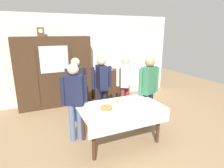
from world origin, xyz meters
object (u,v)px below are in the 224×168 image
(tea_cup_mid_left, at_px, (112,114))
(person_behind_table_left, at_px, (102,82))
(tea_cup_front_edge, at_px, (96,106))
(spoon_center, at_px, (103,103))
(mantel_clock, at_px, (41,32))
(tea_cup_near_left, at_px, (131,106))
(spoon_near_left, at_px, (86,107))
(wall_cabinet, at_px, (54,72))
(bookshelf_low, at_px, (110,84))
(book_stack, at_px, (110,69))
(tea_cup_far_right, at_px, (118,109))
(tea_cup_mid_right, at_px, (151,102))
(person_behind_table_right, at_px, (74,96))
(pastry_plate, at_px, (119,102))
(person_near_right_end, at_px, (76,84))
(person_by_cabinet, at_px, (125,79))
(bread_basket, at_px, (107,108))
(dining_table, at_px, (121,112))
(person_beside_shelf, at_px, (149,85))

(tea_cup_mid_left, bearing_deg, person_behind_table_left, 75.80)
(tea_cup_mid_left, bearing_deg, tea_cup_front_edge, 107.72)
(spoon_center, bearing_deg, person_behind_table_left, 70.67)
(mantel_clock, relative_size, tea_cup_near_left, 1.85)
(mantel_clock, xyz_separation_m, tea_cup_mid_left, (0.85, -2.89, -1.38))
(tea_cup_near_left, xyz_separation_m, spoon_near_left, (-0.79, 0.33, -0.02))
(wall_cabinet, relative_size, bookshelf_low, 1.80)
(book_stack, bearing_deg, tea_cup_mid_left, -112.74)
(tea_cup_front_edge, relative_size, tea_cup_far_right, 1.00)
(tea_cup_mid_right, distance_m, tea_cup_front_edge, 1.14)
(mantel_clock, distance_m, person_behind_table_right, 2.49)
(pastry_plate, bearing_deg, person_near_right_end, 120.11)
(book_stack, bearing_deg, tea_cup_front_edge, -118.94)
(mantel_clock, relative_size, person_by_cabinet, 0.15)
(book_stack, distance_m, bread_basket, 2.91)
(dining_table, height_order, bookshelf_low, bookshelf_low)
(bookshelf_low, height_order, bread_basket, bookshelf_low)
(spoon_center, bearing_deg, tea_cup_mid_right, -25.27)
(tea_cup_front_edge, relative_size, person_behind_table_left, 0.08)
(person_near_right_end, bearing_deg, pastry_plate, -59.89)
(tea_cup_far_right, distance_m, person_near_right_end, 1.53)
(book_stack, bearing_deg, person_near_right_end, -137.81)
(person_by_cabinet, distance_m, person_behind_table_left, 0.67)
(pastry_plate, bearing_deg, book_stack, 71.05)
(book_stack, xyz_separation_m, tea_cup_mid_left, (-1.23, -2.94, -0.19))
(wall_cabinet, distance_m, tea_cup_front_edge, 2.48)
(wall_cabinet, height_order, tea_cup_mid_right, wall_cabinet)
(wall_cabinet, xyz_separation_m, bread_basket, (0.59, -2.59, -0.22))
(tea_cup_far_right, height_order, spoon_near_left, tea_cup_far_right)
(person_beside_shelf, bearing_deg, tea_cup_far_right, -153.42)
(tea_cup_mid_right, bearing_deg, pastry_plate, 151.27)
(dining_table, height_order, spoon_near_left, spoon_near_left)
(wall_cabinet, relative_size, book_stack, 10.22)
(spoon_center, height_order, person_behind_table_left, person_behind_table_left)
(pastry_plate, bearing_deg, person_beside_shelf, 9.19)
(wall_cabinet, bearing_deg, person_near_right_end, -74.87)
(spoon_center, bearing_deg, mantel_clock, 112.33)
(tea_cup_far_right, distance_m, person_beside_shelf, 1.15)
(mantel_clock, distance_m, tea_cup_far_right, 3.24)
(tea_cup_mid_left, bearing_deg, tea_cup_far_right, 37.43)
(bread_basket, relative_size, person_behind_table_right, 0.15)
(tea_cup_front_edge, relative_size, person_near_right_end, 0.08)
(tea_cup_far_right, bearing_deg, bookshelf_low, 69.59)
(wall_cabinet, height_order, tea_cup_mid_left, wall_cabinet)
(tea_cup_front_edge, distance_m, tea_cup_far_right, 0.45)
(dining_table, relative_size, tea_cup_front_edge, 12.58)
(wall_cabinet, distance_m, person_behind_table_left, 1.72)
(bookshelf_low, height_order, person_behind_table_left, person_behind_table_left)
(wall_cabinet, bearing_deg, spoon_near_left, -83.61)
(dining_table, xyz_separation_m, mantel_clock, (-1.17, 2.59, 1.52))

